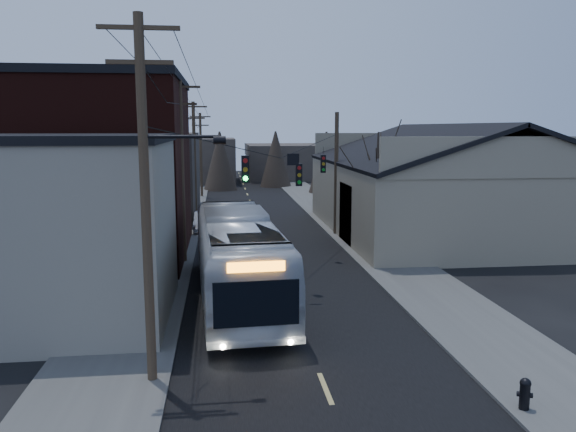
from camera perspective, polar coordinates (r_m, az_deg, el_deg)
name	(u,v)px	position (r m, az deg, el deg)	size (l,w,h in m)	color
ground	(340,425)	(15.23, 5.29, -20.37)	(160.00, 160.00, 0.00)	black
road_surface	(259,224)	(43.70, -2.93, -0.85)	(9.00, 110.00, 0.02)	black
sidewalk_left	(175,225)	(43.75, -11.45, -0.94)	(4.00, 110.00, 0.12)	#474744
sidewalk_right	(341,222)	(44.59, 5.44, -0.61)	(4.00, 110.00, 0.12)	#474744
building_clapboard	(61,232)	(23.15, -22.05, -1.52)	(8.00, 8.00, 7.00)	slate
building_brick	(95,171)	(33.82, -19.00, 4.33)	(10.00, 12.00, 10.00)	black
building_left_far	(143,174)	(49.57, -14.49, 4.11)	(9.00, 14.00, 7.00)	#37302C
warehouse	(446,195)	(41.42, 15.80, 2.04)	(16.16, 20.60, 7.73)	gray
building_far_left	(198,160)	(78.16, -9.12, 5.59)	(10.00, 12.00, 6.00)	#37302C
building_far_right	(288,161)	(83.70, -0.01, 5.58)	(12.00, 14.00, 5.00)	#37302C
bare_tree	(377,192)	(34.49, 9.03, 2.45)	(0.40, 0.40, 7.20)	black
utility_lines	(217,166)	(37.19, -7.18, 5.05)	(11.24, 45.28, 10.50)	#382B1E
bus	(238,258)	(24.40, -5.10, -4.25)	(3.17, 13.55, 3.78)	silver
parked_car	(205,221)	(41.25, -8.44, -0.54)	(1.50, 4.29, 1.41)	#A9ACB1
fire_hydrant	(525,392)	(16.64, 22.93, -16.18)	(0.41, 0.29, 0.85)	black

